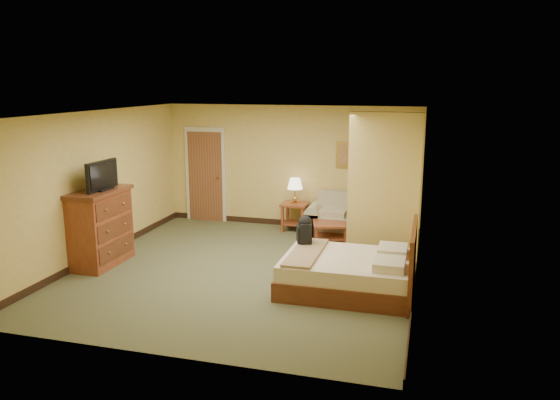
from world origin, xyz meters
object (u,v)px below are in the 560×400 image
(loveseat, at_px, (349,222))
(bed, at_px, (351,272))
(dresser, at_px, (100,227))
(coffee_table, at_px, (330,229))

(loveseat, bearing_deg, bed, -80.85)
(loveseat, relative_size, bed, 0.88)
(loveseat, height_order, dresser, dresser)
(loveseat, distance_m, bed, 3.04)
(dresser, xyz_separation_m, bed, (4.30, -0.06, -0.37))
(loveseat, height_order, coffee_table, loveseat)
(coffee_table, bearing_deg, dresser, -147.41)
(dresser, distance_m, bed, 4.31)
(dresser, bearing_deg, coffee_table, 32.59)
(loveseat, relative_size, dresser, 1.30)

